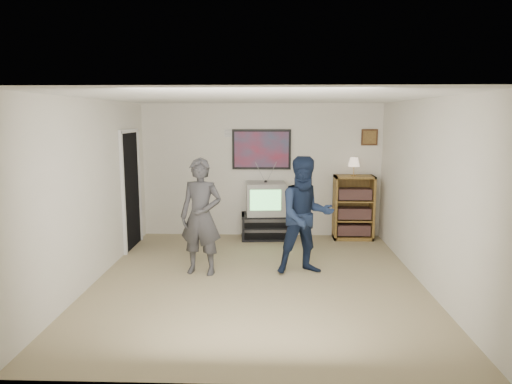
# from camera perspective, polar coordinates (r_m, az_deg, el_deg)

# --- Properties ---
(room_shell) EXTENTS (4.51, 5.00, 2.51)m
(room_shell) POSITION_cam_1_polar(r_m,az_deg,el_deg) (6.49, 0.29, 0.47)
(room_shell) COLOR #978760
(room_shell) RESTS_ON ground
(media_stand) EXTENTS (0.97, 0.59, 0.47)m
(media_stand) POSITION_cam_1_polar(r_m,az_deg,el_deg) (8.54, 1.33, -4.30)
(media_stand) COLOR black
(media_stand) RESTS_ON room_shell
(crt_television) EXTENTS (0.75, 0.65, 0.60)m
(crt_television) POSITION_cam_1_polar(r_m,az_deg,el_deg) (8.43, 1.23, -0.79)
(crt_television) COLOR gray
(crt_television) RESTS_ON media_stand
(bookshelf) EXTENTS (0.72, 0.41, 1.19)m
(bookshelf) POSITION_cam_1_polar(r_m,az_deg,el_deg) (8.65, 12.08, -1.90)
(bookshelf) COLOR brown
(bookshelf) RESTS_ON room_shell
(table_lamp) EXTENTS (0.21, 0.21, 0.34)m
(table_lamp) POSITION_cam_1_polar(r_m,az_deg,el_deg) (8.51, 12.13, 3.11)
(table_lamp) COLOR beige
(table_lamp) RESTS_ON bookshelf
(person_tall) EXTENTS (0.68, 0.51, 1.68)m
(person_tall) POSITION_cam_1_polar(r_m,az_deg,el_deg) (6.59, -6.89, -3.09)
(person_tall) COLOR #353538
(person_tall) RESTS_ON room_shell
(person_short) EXTENTS (0.95, 0.81, 1.71)m
(person_short) POSITION_cam_1_polar(r_m,az_deg,el_deg) (6.59, 6.22, -2.96)
(person_short) COLOR #142039
(person_short) RESTS_ON room_shell
(controller_left) EXTENTS (0.06, 0.13, 0.04)m
(controller_left) POSITION_cam_1_polar(r_m,az_deg,el_deg) (6.77, -6.34, -0.10)
(controller_left) COLOR white
(controller_left) RESTS_ON person_tall
(controller_right) EXTENTS (0.04, 0.12, 0.03)m
(controller_right) POSITION_cam_1_polar(r_m,az_deg,el_deg) (6.79, 6.04, -0.34)
(controller_right) COLOR white
(controller_right) RESTS_ON person_short
(poster) EXTENTS (1.10, 0.03, 0.75)m
(poster) POSITION_cam_1_polar(r_m,az_deg,el_deg) (8.56, 0.69, 5.34)
(poster) COLOR black
(poster) RESTS_ON room_shell
(air_vent) EXTENTS (0.28, 0.02, 0.14)m
(air_vent) POSITION_cam_1_polar(r_m,az_deg,el_deg) (8.58, -3.01, 7.34)
(air_vent) COLOR white
(air_vent) RESTS_ON room_shell
(small_picture) EXTENTS (0.30, 0.03, 0.30)m
(small_picture) POSITION_cam_1_polar(r_m,az_deg,el_deg) (8.75, 14.00, 6.65)
(small_picture) COLOR #381C11
(small_picture) RESTS_ON room_shell
(doorway) EXTENTS (0.03, 0.85, 2.00)m
(doorway) POSITION_cam_1_polar(r_m,az_deg,el_deg) (8.14, -15.40, 0.17)
(doorway) COLOR black
(doorway) RESTS_ON room_shell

